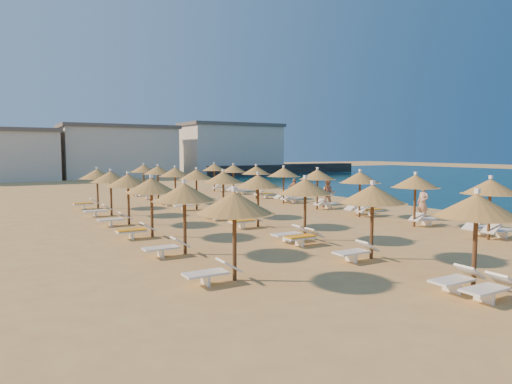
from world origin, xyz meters
TOP-DOWN VIEW (x-y plane):
  - ground at (0.00, 0.00)m, footprint 220.00×220.00m
  - jetty at (28.06, 45.10)m, footprint 30.27×8.05m
  - hotel_blocks at (3.30, 46.52)m, footprint 49.21×9.76m
  - parasol_row_east at (3.33, 2.03)m, footprint 2.32×36.68m
  - parasol_row_west at (-3.22, 2.03)m, footprint 2.32×36.68m
  - parasol_row_inland at (-8.46, 2.03)m, footprint 2.32×21.41m
  - loungers at (-1.57, 1.92)m, footprint 14.80×34.95m
  - beachgoer_a at (5.49, -2.39)m, footprint 0.45×0.68m
  - beachgoer_c at (4.74, 8.50)m, footprint 1.06×0.87m
  - beachgoer_b at (4.67, 4.47)m, footprint 1.13×1.10m

SIDE VIEW (x-z plane):
  - ground at x=0.00m, z-range 0.00..0.00m
  - loungers at x=-1.57m, z-range 0.02..0.67m
  - jetty at x=28.06m, z-range 0.00..1.50m
  - beachgoer_c at x=4.74m, z-range 0.00..1.69m
  - beachgoer_b at x=4.67m, z-range 0.00..1.83m
  - beachgoer_a at x=5.49m, z-range 0.00..1.86m
  - parasol_row_east at x=3.33m, z-range 0.83..3.50m
  - parasol_row_west at x=-3.22m, z-range 0.83..3.50m
  - parasol_row_inland at x=-8.46m, z-range 0.83..3.50m
  - hotel_blocks at x=3.30m, z-range -0.35..7.75m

